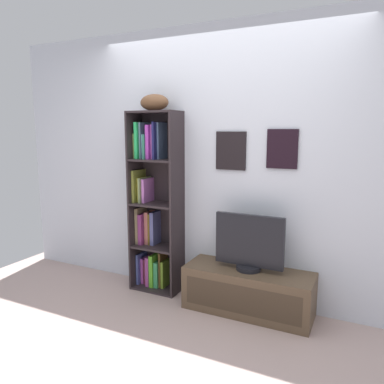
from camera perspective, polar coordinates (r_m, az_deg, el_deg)
The scene contains 6 objects.
ground at distance 3.01m, azimuth -4.62°, elevation -23.74°, with size 5.20×5.20×0.04m, color #B0968F.
back_wall at distance 3.55m, azimuth 4.48°, elevation 4.13°, with size 4.80×0.08×2.59m.
bookshelf at distance 3.79m, azimuth -5.91°, elevation -2.16°, with size 0.50×0.28×1.81m.
football at distance 3.67m, azimuth -5.80°, elevation 13.49°, with size 0.30×0.16×0.16m, color brown.
tv_stand at distance 3.49m, azimuth 8.56°, elevation -14.76°, with size 1.14×0.41×0.40m.
television at distance 3.34m, azimuth 8.75°, elevation -7.81°, with size 0.62×0.22×0.50m.
Camera 1 is at (1.30, -2.15, 1.63)m, focal length 34.80 mm.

